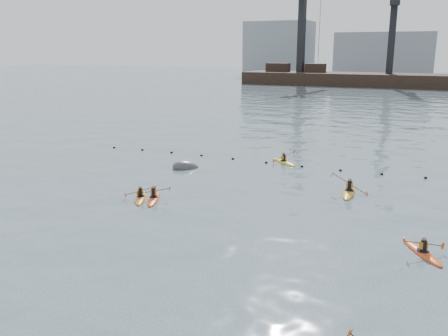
{
  "coord_description": "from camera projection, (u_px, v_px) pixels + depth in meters",
  "views": [
    {
      "loc": [
        9.71,
        -13.31,
        9.05
      ],
      "look_at": [
        -0.11,
        9.39,
        2.8
      ],
      "focal_mm": 38.0,
      "sensor_mm": 36.0,
      "label": 1
    }
  ],
  "objects": [
    {
      "name": "barge_pier",
      "position": [
        387.0,
        79.0,
        115.31
      ],
      "size": [
        72.0,
        19.3,
        29.5
      ],
      "color": "black",
      "rests_on": "ground"
    },
    {
      "name": "kayaker_5",
      "position": [
        284.0,
        162.0,
        38.64
      ],
      "size": [
        2.76,
        2.5,
        1.11
      ],
      "rotation": [
        0.0,
        0.0,
        0.86
      ],
      "color": "yellow",
      "rests_on": "ground"
    },
    {
      "name": "ground",
      "position": [
        128.0,
        296.0,
        17.8
      ],
      "size": [
        400.0,
        400.0,
        0.0
      ],
      "primitive_type": "plane",
      "color": "#3E515B",
      "rests_on": "ground"
    },
    {
      "name": "float_line",
      "position": [
        284.0,
        164.0,
        38.04
      ],
      "size": [
        33.24,
        0.73,
        0.24
      ],
      "color": "black",
      "rests_on": "ground"
    },
    {
      "name": "kayaker_2",
      "position": [
        154.0,
        198.0,
        29.23
      ],
      "size": [
        2.0,
        3.14,
        1.01
      ],
      "rotation": [
        0.0,
        0.0,
        0.4
      ],
      "color": "#E84915",
      "rests_on": "ground"
    },
    {
      "name": "kayaker_0",
      "position": [
        141.0,
        197.0,
        29.38
      ],
      "size": [
        1.89,
        2.9,
        1.03
      ],
      "rotation": [
        0.0,
        0.0,
        0.48
      ],
      "color": "orange",
      "rests_on": "ground"
    },
    {
      "name": "skyline",
      "position": [
        409.0,
        48.0,
        148.4
      ],
      "size": [
        141.0,
        28.0,
        22.0
      ],
      "color": "gray",
      "rests_on": "ground"
    },
    {
      "name": "kayaker_3",
      "position": [
        349.0,
        191.0,
        30.52
      ],
      "size": [
        2.5,
        3.59,
        1.47
      ],
      "rotation": [
        0.0,
        0.0,
        0.05
      ],
      "color": "gold",
      "rests_on": "ground"
    },
    {
      "name": "mooring_buoy",
      "position": [
        186.0,
        168.0,
        36.96
      ],
      "size": [
        2.6,
        2.61,
        1.53
      ],
      "primitive_type": "ellipsoid",
      "rotation": [
        0.0,
        0.21,
        0.79
      ],
      "color": "#3C3E41",
      "rests_on": "ground"
    },
    {
      "name": "kayaker_4",
      "position": [
        423.0,
        252.0,
        21.46
      ],
      "size": [
        2.09,
        2.86,
        0.96
      ],
      "rotation": [
        0.0,
        0.0,
        3.7
      ],
      "color": "#CE4213",
      "rests_on": "ground"
    }
  ]
}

